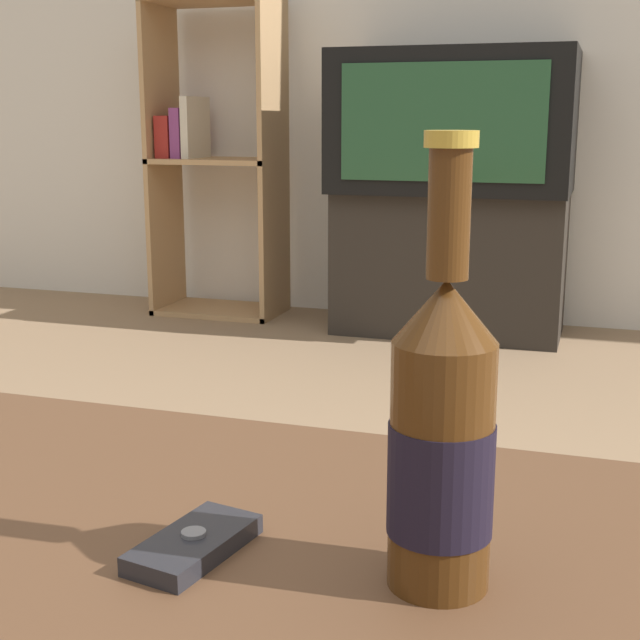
{
  "coord_description": "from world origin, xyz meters",
  "views": [
    {
      "loc": [
        0.31,
        -0.48,
        0.79
      ],
      "look_at": [
        0.04,
        0.35,
        0.59
      ],
      "focal_mm": 50.0,
      "sensor_mm": 36.0,
      "label": 1
    }
  ],
  "objects_px": {
    "television": "(454,122)",
    "beer_bottle": "(442,437)",
    "bookshelf": "(211,156)",
    "cell_phone": "(194,544)",
    "tv_stand": "(449,263)"
  },
  "relations": [
    {
      "from": "television",
      "to": "beer_bottle",
      "type": "xyz_separation_m",
      "value": [
        0.45,
        -2.7,
        -0.18
      ]
    },
    {
      "from": "bookshelf",
      "to": "cell_phone",
      "type": "relative_size",
      "value": 11.22
    },
    {
      "from": "bookshelf",
      "to": "beer_bottle",
      "type": "distance_m",
      "value": 3.1
    },
    {
      "from": "cell_phone",
      "to": "bookshelf",
      "type": "bearing_deg",
      "value": 125.12
    },
    {
      "from": "cell_phone",
      "to": "beer_bottle",
      "type": "bearing_deg",
      "value": 14.98
    },
    {
      "from": "cell_phone",
      "to": "television",
      "type": "bearing_deg",
      "value": 106.65
    },
    {
      "from": "television",
      "to": "beer_bottle",
      "type": "distance_m",
      "value": 2.74
    },
    {
      "from": "beer_bottle",
      "to": "bookshelf",
      "type": "bearing_deg",
      "value": 117.37
    },
    {
      "from": "tv_stand",
      "to": "cell_phone",
      "type": "bearing_deg",
      "value": -84.07
    },
    {
      "from": "tv_stand",
      "to": "bookshelf",
      "type": "xyz_separation_m",
      "value": [
        -0.97,
        0.05,
        0.38
      ]
    },
    {
      "from": "tv_stand",
      "to": "beer_bottle",
      "type": "bearing_deg",
      "value": -80.5
    },
    {
      "from": "tv_stand",
      "to": "bookshelf",
      "type": "bearing_deg",
      "value": 177.04
    },
    {
      "from": "tv_stand",
      "to": "beer_bottle",
      "type": "distance_m",
      "value": 2.76
    },
    {
      "from": "beer_bottle",
      "to": "cell_phone",
      "type": "distance_m",
      "value": 0.2
    },
    {
      "from": "bookshelf",
      "to": "beer_bottle",
      "type": "xyz_separation_m",
      "value": [
        1.43,
        -2.76,
        -0.05
      ]
    }
  ]
}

